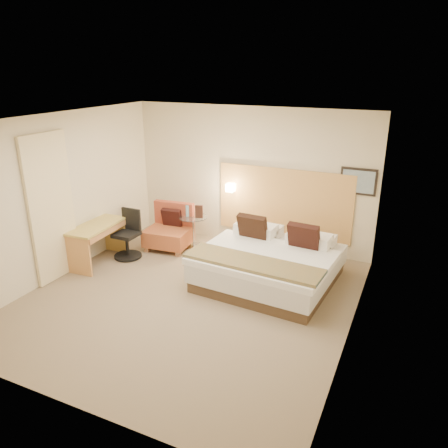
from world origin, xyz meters
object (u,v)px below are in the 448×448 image
at_px(lounge_chair, 170,231).
at_px(desk, 98,233).
at_px(desk_chair, 128,238).
at_px(bed, 270,263).
at_px(side_table, 193,230).

bearing_deg(lounge_chair, desk, -124.98).
bearing_deg(desk_chair, bed, 3.26).
bearing_deg(bed, lounge_chair, 166.29).
relative_size(bed, lounge_chair, 2.49).
distance_m(bed, side_table, 2.01).
distance_m(desk, desk_chair, 0.58).
height_order(side_table, desk, desk).
xyz_separation_m(lounge_chair, desk, (-0.80, -1.14, 0.23)).
bearing_deg(desk, bed, 10.91).
distance_m(bed, desk_chair, 2.73).
bearing_deg(bed, desk, -169.09).
xyz_separation_m(side_table, desk, (-1.20, -1.36, 0.22)).
bearing_deg(side_table, desk, -131.42).
distance_m(side_table, desk, 1.82).
bearing_deg(desk_chair, desk, -126.92).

